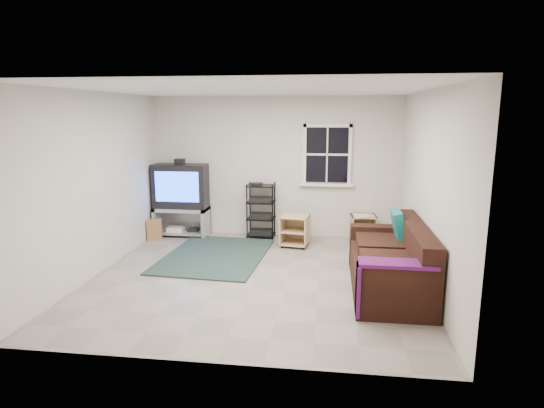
# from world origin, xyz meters

# --- Properties ---
(room) EXTENTS (4.60, 4.62, 4.60)m
(room) POSITION_xyz_m (0.95, 2.27, 1.48)
(room) COLOR gray
(room) RESTS_ON ground
(tv_unit) EXTENTS (0.99, 0.50, 1.46)m
(tv_unit) POSITION_xyz_m (-1.75, 2.03, 0.80)
(tv_unit) COLOR #9E9FA6
(tv_unit) RESTS_ON ground
(av_rack) EXTENTS (0.51, 0.37, 1.03)m
(av_rack) POSITION_xyz_m (-0.25, 2.09, 0.45)
(av_rack) COLOR black
(av_rack) RESTS_ON ground
(side_table_left) EXTENTS (0.53, 0.53, 0.54)m
(side_table_left) POSITION_xyz_m (0.44, 1.64, 0.29)
(side_table_left) COLOR tan
(side_table_left) RESTS_ON ground
(side_table_right) EXTENTS (0.47, 0.48, 0.50)m
(side_table_right) POSITION_xyz_m (1.63, 2.08, 0.28)
(side_table_right) COLOR tan
(side_table_right) RESTS_ON ground
(sofa) EXTENTS (0.93, 2.09, 0.95)m
(sofa) POSITION_xyz_m (1.85, -0.22, 0.34)
(sofa) COLOR black
(sofa) RESTS_ON ground
(shag_rug) EXTENTS (1.69, 2.24, 0.03)m
(shag_rug) POSITION_xyz_m (-0.81, 0.84, 0.01)
(shag_rug) COLOR #322316
(shag_rug) RESTS_ON ground
(paper_bag) EXTENTS (0.30, 0.23, 0.37)m
(paper_bag) POSITION_xyz_m (-2.17, 1.68, 0.19)
(paper_bag) COLOR olive
(paper_bag) RESTS_ON ground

